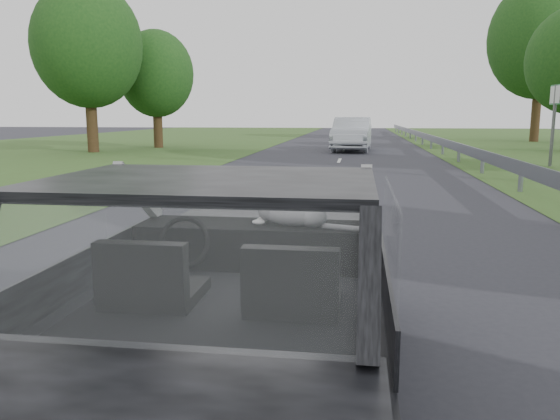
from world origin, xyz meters
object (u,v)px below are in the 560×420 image
(cat, at_px, (293,213))
(other_car, at_px, (352,134))
(subject_car, at_px, (232,289))
(highway_sign, at_px, (553,126))

(cat, xyz_separation_m, other_car, (0.07, 23.48, -0.28))
(cat, bearing_deg, other_car, 101.41)
(subject_car, relative_size, cat, 6.56)
(cat, bearing_deg, highway_sign, 78.36)
(highway_sign, bearing_deg, other_car, 134.03)
(subject_car, height_order, other_car, other_car)
(other_car, xyz_separation_m, highway_sign, (6.84, -7.39, 0.56))
(cat, relative_size, other_car, 0.12)
(subject_car, bearing_deg, highway_sign, 66.62)
(subject_car, xyz_separation_m, highway_sign, (7.21, 16.67, 0.64))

